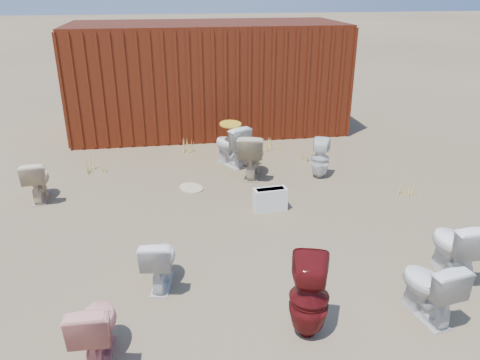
{
  "coord_description": "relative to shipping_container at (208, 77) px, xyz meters",
  "views": [
    {
      "loc": [
        -1.01,
        -5.6,
        3.2
      ],
      "look_at": [
        0.0,
        0.6,
        0.55
      ],
      "focal_mm": 35.0,
      "sensor_mm": 36.0,
      "label": 1
    }
  ],
  "objects": [
    {
      "name": "ground",
      "position": [
        0.0,
        -5.2,
        -1.2
      ],
      "size": [
        100.0,
        100.0,
        0.0
      ],
      "primitive_type": "plane",
      "color": "brown",
      "rests_on": "ground"
    },
    {
      "name": "shipping_container",
      "position": [
        0.0,
        0.0,
        0.0
      ],
      "size": [
        6.0,
        2.4,
        2.4
      ],
      "primitive_type": "cube",
      "color": "#4E150D",
      "rests_on": "ground"
    },
    {
      "name": "toilet_front_a",
      "position": [
        -1.18,
        -6.22,
        -0.88
      ],
      "size": [
        0.46,
        0.68,
        0.64
      ],
      "primitive_type": "imported",
      "rotation": [
        0.0,
        0.0,
        2.97
      ],
      "color": "white",
      "rests_on": "ground"
    },
    {
      "name": "toilet_front_pink",
      "position": [
        -1.76,
        -7.27,
        -0.86
      ],
      "size": [
        0.41,
        0.68,
        0.68
      ],
      "primitive_type": "imported",
      "rotation": [
        0.0,
        0.0,
        3.1
      ],
      "color": "#DE8680",
      "rests_on": "ground"
    },
    {
      "name": "toilet_front_c",
      "position": [
        1.52,
        -7.21,
        -0.85
      ],
      "size": [
        0.5,
        0.75,
        0.71
      ],
      "primitive_type": "imported",
      "rotation": [
        0.0,
        0.0,
        3.31
      ],
      "color": "silver",
      "rests_on": "ground"
    },
    {
      "name": "toilet_front_maroon",
      "position": [
        0.24,
        -7.27,
        -0.77
      ],
      "size": [
        0.48,
        0.49,
        0.86
      ],
      "primitive_type": "imported",
      "rotation": [
        0.0,
        0.0,
        2.86
      ],
      "color": "#5D1011",
      "rests_on": "ground"
    },
    {
      "name": "toilet_front_e",
      "position": [
        2.21,
        -6.57,
        -0.82
      ],
      "size": [
        0.45,
        0.76,
        0.77
      ],
      "primitive_type": "imported",
      "rotation": [
        0.0,
        0.0,
        3.12
      ],
      "color": "white",
      "rests_on": "ground"
    },
    {
      "name": "toilet_back_beige_left",
      "position": [
        -3.08,
        -3.59,
        -0.86
      ],
      "size": [
        0.43,
        0.69,
        0.67
      ],
      "primitive_type": "imported",
      "rotation": [
        0.0,
        0.0,
        3.23
      ],
      "color": "beige",
      "rests_on": "ground"
    },
    {
      "name": "toilet_back_beige_right",
      "position": [
        0.44,
        -3.16,
        -0.8
      ],
      "size": [
        0.65,
        0.89,
        0.81
      ],
      "primitive_type": "imported",
      "rotation": [
        0.0,
        0.0,
        2.86
      ],
      "color": "#C2B38E",
      "rests_on": "ground"
    },
    {
      "name": "toilet_back_yellowlid",
      "position": [
        0.16,
        -2.54,
        -0.81
      ],
      "size": [
        0.75,
        0.89,
        0.79
      ],
      "primitive_type": "imported",
      "rotation": [
        0.0,
        0.0,
        3.62
      ],
      "color": "silver",
      "rests_on": "ground"
    },
    {
      "name": "toilet_back_e",
      "position": [
        1.62,
        -3.41,
        -0.85
      ],
      "size": [
        0.43,
        0.43,
        0.71
      ],
      "primitive_type": "imported",
      "rotation": [
        0.0,
        0.0,
        2.71
      ],
      "color": "white",
      "rests_on": "ground"
    },
    {
      "name": "yellow_lid",
      "position": [
        0.16,
        -2.54,
        -0.4
      ],
      "size": [
        0.4,
        0.5,
        0.02
      ],
      "primitive_type": "ellipsoid",
      "color": "gold",
      "rests_on": "toilet_back_yellowlid"
    },
    {
      "name": "loose_tank",
      "position": [
        0.47,
        -4.55,
        -1.02
      ],
      "size": [
        0.52,
        0.25,
        0.35
      ],
      "primitive_type": "cube",
      "rotation": [
        0.0,
        0.0,
        0.09
      ],
      "color": "white",
      "rests_on": "ground"
    },
    {
      "name": "loose_lid_near",
      "position": [
        0.42,
        -2.41,
        -1.19
      ],
      "size": [
        0.5,
        0.58,
        0.02
      ],
      "primitive_type": "ellipsoid",
      "rotation": [
        0.0,
        0.0,
        0.29
      ],
      "color": "#C7B190",
      "rests_on": "ground"
    },
    {
      "name": "loose_lid_far",
      "position": [
        -0.67,
        -3.55,
        -1.19
      ],
      "size": [
        0.54,
        0.58,
        0.02
      ],
      "primitive_type": "ellipsoid",
      "rotation": [
        0.0,
        0.0,
        0.49
      ],
      "color": "beige",
      "rests_on": "ground"
    },
    {
      "name": "weed_clump_a",
      "position": [
        -2.35,
        -2.45,
        -1.03
      ],
      "size": [
        0.36,
        0.36,
        0.33
      ],
      "primitive_type": "cone",
      "color": "gold",
      "rests_on": "ground"
    },
    {
      "name": "weed_clump_b",
      "position": [
        0.65,
        -2.5,
        -1.04
      ],
      "size": [
        0.32,
        0.32,
        0.31
      ],
      "primitive_type": "cone",
      "color": "gold",
      "rests_on": "ground"
    },
    {
      "name": "weed_clump_c",
      "position": [
        1.75,
        -2.54,
        -1.06
      ],
      "size": [
        0.36,
        0.36,
        0.28
      ],
      "primitive_type": "cone",
      "color": "gold",
      "rests_on": "ground"
    },
    {
      "name": "weed_clump_d",
      "position": [
        -0.6,
        -1.7,
        -1.06
      ],
      "size": [
        0.3,
        0.3,
        0.28
      ],
      "primitive_type": "cone",
      "color": "gold",
      "rests_on": "ground"
    },
    {
      "name": "weed_clump_e",
      "position": [
        1.16,
        -1.78,
        -1.07
      ],
      "size": [
        0.34,
        0.34,
        0.27
      ],
      "primitive_type": "cone",
      "color": "gold",
      "rests_on": "ground"
    },
    {
      "name": "weed_clump_f",
      "position": [
        2.82,
        -4.42,
        -1.08
      ],
      "size": [
        0.28,
        0.28,
        0.25
      ],
      "primitive_type": "cone",
      "color": "gold",
      "rests_on": "ground"
    }
  ]
}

